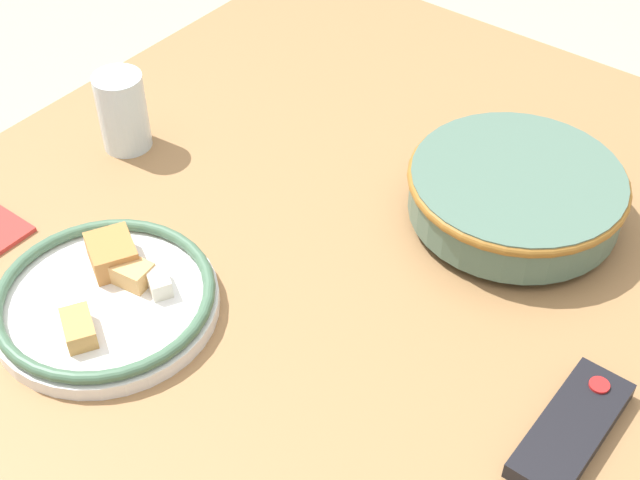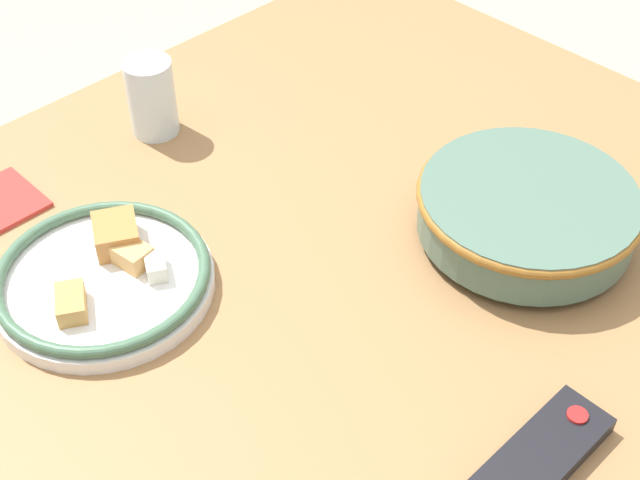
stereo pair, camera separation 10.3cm
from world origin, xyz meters
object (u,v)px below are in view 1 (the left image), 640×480
Objects in this scene: food_plate at (106,298)px; drinking_glass at (122,112)px; noodle_bowl at (515,193)px; tv_remote at (571,429)px.

food_plate is 0.31m from drinking_glass.
noodle_bowl is at bearing 110.79° from drinking_glass.
drinking_glass is (-0.06, -0.69, 0.04)m from tv_remote.
drinking_glass reaches higher than tv_remote.
food_plate is 1.53× the size of tv_remote.
food_plate is 2.31× the size of drinking_glass.
drinking_glass is (-0.22, -0.21, 0.04)m from food_plate.
tv_remote is 1.51× the size of drinking_glass.
food_plate is (0.41, -0.28, -0.03)m from noodle_bowl.
food_plate is at bearing -161.21° from tv_remote.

